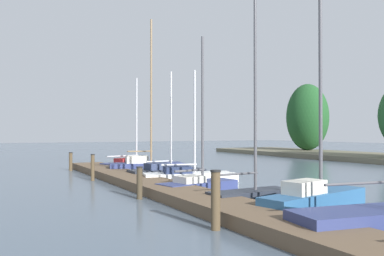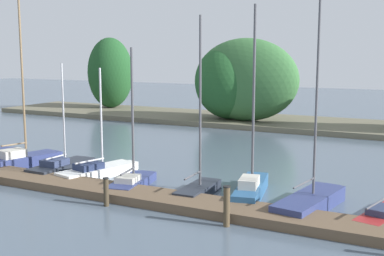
{
  "view_description": "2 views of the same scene",
  "coord_description": "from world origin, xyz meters",
  "px_view_note": "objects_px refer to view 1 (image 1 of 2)",
  "views": [
    {
      "loc": [
        13.45,
        5.39,
        2.27
      ],
      "look_at": [
        -3.48,
        14.31,
        2.47
      ],
      "focal_mm": 38.06,
      "sensor_mm": 36.0,
      "label": 1
    },
    {
      "loc": [
        11.73,
        -4.46,
        5.73
      ],
      "look_at": [
        1.87,
        14.46,
        2.54
      ],
      "focal_mm": 46.71,
      "sensor_mm": 36.0,
      "label": 2
    }
  ],
  "objects_px": {
    "sailboat_1": "(148,165)",
    "sailboat_4": "(200,183)",
    "sailboat_3": "(191,176)",
    "mooring_piling_1": "(93,167)",
    "sailboat_5": "(254,191)",
    "sailboat_6": "(317,196)",
    "mooring_piling_2": "(140,183)",
    "mooring_piling_3": "(216,200)",
    "sailboat_0": "(134,164)",
    "mooring_piling_0": "(71,161)",
    "sailboat_2": "(168,172)"
  },
  "relations": [
    {
      "from": "sailboat_1",
      "to": "sailboat_6",
      "type": "bearing_deg",
      "value": -74.54
    },
    {
      "from": "mooring_piling_3",
      "to": "sailboat_2",
      "type": "bearing_deg",
      "value": 161.58
    },
    {
      "from": "sailboat_4",
      "to": "mooring_piling_0",
      "type": "xyz_separation_m",
      "value": [
        -10.91,
        -2.69,
        0.22
      ]
    },
    {
      "from": "sailboat_4",
      "to": "mooring_piling_2",
      "type": "bearing_deg",
      "value": -178.12
    },
    {
      "from": "sailboat_0",
      "to": "sailboat_5",
      "type": "bearing_deg",
      "value": -106.94
    },
    {
      "from": "sailboat_6",
      "to": "mooring_piling_2",
      "type": "xyz_separation_m",
      "value": [
        -4.41,
        -3.74,
        0.11
      ]
    },
    {
      "from": "mooring_piling_2",
      "to": "sailboat_3",
      "type": "bearing_deg",
      "value": 131.06
    },
    {
      "from": "mooring_piling_0",
      "to": "sailboat_1",
      "type": "bearing_deg",
      "value": 42.18
    },
    {
      "from": "sailboat_2",
      "to": "mooring_piling_3",
      "type": "distance_m",
      "value": 10.68
    },
    {
      "from": "sailboat_5",
      "to": "sailboat_1",
      "type": "bearing_deg",
      "value": 85.26
    },
    {
      "from": "mooring_piling_2",
      "to": "mooring_piling_3",
      "type": "height_order",
      "value": "mooring_piling_3"
    },
    {
      "from": "sailboat_2",
      "to": "sailboat_3",
      "type": "distance_m",
      "value": 2.07
    },
    {
      "from": "sailboat_5",
      "to": "mooring_piling_1",
      "type": "relative_size",
      "value": 5.78
    },
    {
      "from": "sailboat_5",
      "to": "mooring_piling_1",
      "type": "distance_m",
      "value": 8.95
    },
    {
      "from": "sailboat_2",
      "to": "sailboat_3",
      "type": "bearing_deg",
      "value": -84.41
    },
    {
      "from": "sailboat_0",
      "to": "sailboat_4",
      "type": "distance_m",
      "value": 10.25
    },
    {
      "from": "mooring_piling_1",
      "to": "mooring_piling_2",
      "type": "height_order",
      "value": "mooring_piling_1"
    },
    {
      "from": "sailboat_2",
      "to": "sailboat_4",
      "type": "xyz_separation_m",
      "value": [
        4.55,
        -0.72,
        0.02
      ]
    },
    {
      "from": "mooring_piling_3",
      "to": "mooring_piling_0",
      "type": "bearing_deg",
      "value": -179.87
    },
    {
      "from": "sailboat_0",
      "to": "mooring_piling_1",
      "type": "distance_m",
      "value": 6.19
    },
    {
      "from": "sailboat_3",
      "to": "sailboat_2",
      "type": "bearing_deg",
      "value": 109.58
    },
    {
      "from": "mooring_piling_2",
      "to": "sailboat_0",
      "type": "bearing_deg",
      "value": 161.23
    },
    {
      "from": "sailboat_1",
      "to": "sailboat_5",
      "type": "xyz_separation_m",
      "value": [
        10.27,
        -0.45,
        -0.06
      ]
    },
    {
      "from": "sailboat_1",
      "to": "sailboat_0",
      "type": "bearing_deg",
      "value": 98.22
    },
    {
      "from": "sailboat_6",
      "to": "sailboat_2",
      "type": "bearing_deg",
      "value": 79.87
    },
    {
      "from": "sailboat_2",
      "to": "mooring_piling_0",
      "type": "distance_m",
      "value": 7.22
    },
    {
      "from": "sailboat_1",
      "to": "sailboat_4",
      "type": "bearing_deg",
      "value": -81.81
    },
    {
      "from": "sailboat_1",
      "to": "sailboat_2",
      "type": "distance_m",
      "value": 2.62
    },
    {
      "from": "sailboat_1",
      "to": "mooring_piling_0",
      "type": "distance_m",
      "value": 5.05
    },
    {
      "from": "mooring_piling_3",
      "to": "sailboat_6",
      "type": "bearing_deg",
      "value": 98.11
    },
    {
      "from": "sailboat_3",
      "to": "mooring_piling_1",
      "type": "xyz_separation_m",
      "value": [
        -2.83,
        -3.7,
        0.32
      ]
    },
    {
      "from": "mooring_piling_2",
      "to": "mooring_piling_3",
      "type": "relative_size",
      "value": 0.79
    },
    {
      "from": "sailboat_0",
      "to": "sailboat_2",
      "type": "distance_m",
      "value": 5.66
    },
    {
      "from": "mooring_piling_0",
      "to": "mooring_piling_2",
      "type": "xyz_separation_m",
      "value": [
        11.55,
        0.01,
        0.01
      ]
    },
    {
      "from": "sailboat_2",
      "to": "sailboat_6",
      "type": "relative_size",
      "value": 0.69
    },
    {
      "from": "sailboat_2",
      "to": "mooring_piling_2",
      "type": "height_order",
      "value": "sailboat_2"
    },
    {
      "from": "sailboat_2",
      "to": "sailboat_4",
      "type": "distance_m",
      "value": 4.6
    },
    {
      "from": "sailboat_2",
      "to": "mooring_piling_1",
      "type": "bearing_deg",
      "value": 167.94
    },
    {
      "from": "mooring_piling_1",
      "to": "sailboat_1",
      "type": "bearing_deg",
      "value": 117.9
    },
    {
      "from": "sailboat_4",
      "to": "mooring_piling_2",
      "type": "distance_m",
      "value": 2.77
    },
    {
      "from": "sailboat_0",
      "to": "sailboat_6",
      "type": "distance_m",
      "value": 15.25
    },
    {
      "from": "mooring_piling_0",
      "to": "sailboat_5",
      "type": "bearing_deg",
      "value": 11.88
    },
    {
      "from": "mooring_piling_0",
      "to": "mooring_piling_1",
      "type": "distance_m",
      "value": 5.59
    },
    {
      "from": "sailboat_2",
      "to": "sailboat_4",
      "type": "relative_size",
      "value": 0.88
    },
    {
      "from": "sailboat_1",
      "to": "sailboat_5",
      "type": "distance_m",
      "value": 10.28
    },
    {
      "from": "mooring_piling_0",
      "to": "mooring_piling_3",
      "type": "distance_m",
      "value": 16.49
    },
    {
      "from": "sailboat_5",
      "to": "sailboat_4",
      "type": "bearing_deg",
      "value": 92.47
    },
    {
      "from": "mooring_piling_0",
      "to": "mooring_piling_2",
      "type": "relative_size",
      "value": 0.98
    },
    {
      "from": "mooring_piling_3",
      "to": "sailboat_3",
      "type": "bearing_deg",
      "value": 156.18
    },
    {
      "from": "sailboat_6",
      "to": "sailboat_1",
      "type": "bearing_deg",
      "value": 79.52
    }
  ]
}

